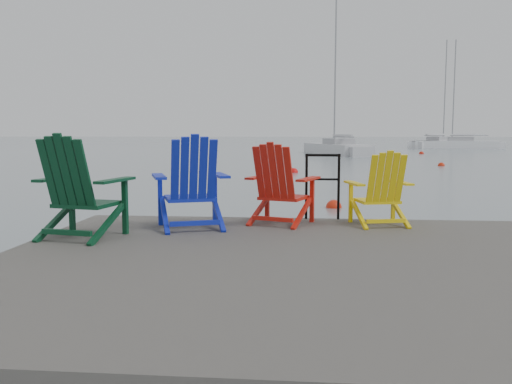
# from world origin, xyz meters

# --- Properties ---
(ground) EXTENTS (400.00, 400.00, 0.00)m
(ground) POSITION_xyz_m (0.00, 0.00, 0.00)
(ground) COLOR slate
(ground) RESTS_ON ground
(dock) EXTENTS (6.00, 5.00, 1.40)m
(dock) POSITION_xyz_m (0.00, 0.00, 0.35)
(dock) COLOR #2B2926
(dock) RESTS_ON ground
(handrail) EXTENTS (0.48, 0.04, 0.90)m
(handrail) POSITION_xyz_m (0.25, 2.45, 1.04)
(handrail) COLOR black
(handrail) RESTS_ON dock
(chair_green) EXTENTS (1.02, 0.96, 1.14)m
(chair_green) POSITION_xyz_m (-2.51, 0.82, 1.08)
(chair_green) COLOR #0A391F
(chair_green) RESTS_ON dock
(chair_blue) EXTENTS (1.08, 1.03, 1.13)m
(chair_blue) POSITION_xyz_m (-1.38, 1.53, 1.07)
(chair_blue) COLOR #1122B4
(chair_blue) RESTS_ON dock
(chair_red) EXTENTS (0.99, 0.94, 1.04)m
(chair_red) POSITION_xyz_m (-0.31, 1.97, 1.02)
(chair_red) COLOR red
(chair_red) RESTS_ON dock
(chair_yellow) EXTENTS (0.85, 0.81, 0.94)m
(chair_yellow) POSITION_xyz_m (0.97, 1.98, 0.97)
(chair_yellow) COLOR yellow
(chair_yellow) RESTS_ON dock
(sailboat_near) EXTENTS (5.02, 9.14, 12.19)m
(sailboat_near) POSITION_xyz_m (2.38, 37.37, 0.35)
(sailboat_near) COLOR silver
(sailboat_near) RESTS_ON ground
(sailboat_mid) EXTENTS (7.75, 7.89, 12.07)m
(sailboat_mid) POSITION_xyz_m (14.99, 57.02, 0.36)
(sailboat_mid) COLOR silver
(sailboat_mid) RESTS_ON ground
(sailboat_far) EXTENTS (8.56, 3.46, 11.50)m
(sailboat_far) POSITION_xyz_m (15.79, 53.68, 0.36)
(sailboat_far) COLOR white
(sailboat_far) RESTS_ON ground
(buoy_a) EXTENTS (0.36, 0.36, 0.36)m
(buoy_a) POSITION_xyz_m (0.66, 7.21, 0.00)
(buoy_a) COLOR red
(buoy_a) RESTS_ON ground
(buoy_b) EXTENTS (0.38, 0.38, 0.38)m
(buoy_b) POSITION_xyz_m (-0.48, 17.89, 0.00)
(buoy_b) COLOR red
(buoy_b) RESTS_ON ground
(buoy_c) EXTENTS (0.35, 0.35, 0.35)m
(buoy_c) POSITION_xyz_m (6.88, 23.15, 0.00)
(buoy_c) COLOR red
(buoy_c) RESTS_ON ground
(buoy_d) EXTENTS (0.39, 0.39, 0.39)m
(buoy_d) POSITION_xyz_m (9.13, 38.79, 0.00)
(buoy_d) COLOR red
(buoy_d) RESTS_ON ground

